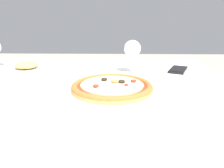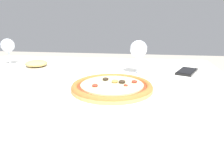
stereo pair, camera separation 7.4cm
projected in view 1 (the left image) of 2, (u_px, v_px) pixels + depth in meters
The scene contains 6 objects.
dining_table at pixel (75, 104), 0.87m from camera, with size 1.25×1.03×0.74m.
pizza_plate at pixel (112, 88), 0.74m from camera, with size 0.30×0.30×0.04m.
fork at pixel (7, 87), 0.80m from camera, with size 0.03×0.17×0.00m.
wine_glass_far_right at pixel (132, 50), 0.95m from camera, with size 0.07×0.07×0.15m.
cell_phone at pixel (178, 70), 1.03m from camera, with size 0.12×0.16×0.01m.
side_plate at pixel (26, 67), 1.04m from camera, with size 0.18×0.18×0.04m.
Camera 1 is at (0.17, -0.80, 1.00)m, focal length 35.00 mm.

